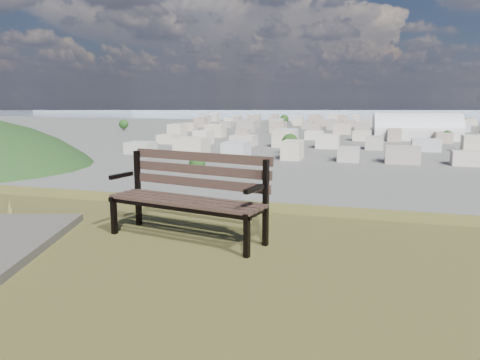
% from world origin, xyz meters
% --- Properties ---
extents(park_bench, '(1.78, 0.88, 0.89)m').
position_xyz_m(park_bench, '(-1.27, 2.71, 25.51)').
color(park_bench, '#442F27').
rests_on(park_bench, hilltop_mesa).
extents(arena, '(55.13, 27.93, 22.40)m').
position_xyz_m(arena, '(23.51, 317.78, 5.28)').
color(arena, silver).
rests_on(arena, ground).
extents(city_blocks, '(395.00, 361.00, 7.00)m').
position_xyz_m(city_blocks, '(0.00, 394.44, 3.50)').
color(city_blocks, beige).
rests_on(city_blocks, ground).
extents(city_trees, '(406.52, 387.20, 9.98)m').
position_xyz_m(city_trees, '(-26.39, 319.00, 4.83)').
color(city_trees, black).
rests_on(city_trees, ground).
extents(bay_water, '(2400.00, 700.00, 0.12)m').
position_xyz_m(bay_water, '(0.00, 900.00, 0.00)').
color(bay_water, '#98A9C1').
rests_on(bay_water, ground).
extents(far_hills, '(2050.00, 340.00, 60.00)m').
position_xyz_m(far_hills, '(-60.92, 1402.93, 25.47)').
color(far_hills, '#A3B7CA').
rests_on(far_hills, ground).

